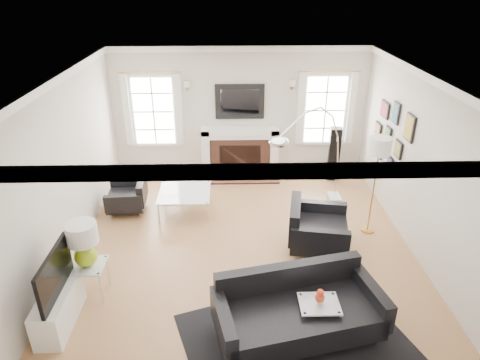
{
  "coord_description": "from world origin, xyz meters",
  "views": [
    {
      "loc": [
        -0.23,
        -5.98,
        4.13
      ],
      "look_at": [
        -0.07,
        0.3,
        1.08
      ],
      "focal_mm": 32.0,
      "sensor_mm": 36.0,
      "label": 1
    }
  ],
  "objects_px": {
    "fireplace": "(240,153)",
    "arc_floor_lamp": "(311,160)",
    "armchair_left": "(129,197)",
    "gourd_lamp": "(83,242)",
    "sofa": "(297,310)",
    "coffee_table": "(185,193)",
    "armchair_right": "(315,229)"
  },
  "relations": [
    {
      "from": "fireplace",
      "to": "arc_floor_lamp",
      "type": "distance_m",
      "value": 2.37
    },
    {
      "from": "arc_floor_lamp",
      "to": "armchair_left",
      "type": "bearing_deg",
      "value": 173.34
    },
    {
      "from": "gourd_lamp",
      "to": "arc_floor_lamp",
      "type": "height_order",
      "value": "arc_floor_lamp"
    },
    {
      "from": "sofa",
      "to": "coffee_table",
      "type": "bearing_deg",
      "value": 118.34
    },
    {
      "from": "gourd_lamp",
      "to": "arc_floor_lamp",
      "type": "bearing_deg",
      "value": 30.54
    },
    {
      "from": "gourd_lamp",
      "to": "arc_floor_lamp",
      "type": "relative_size",
      "value": 0.3
    },
    {
      "from": "armchair_left",
      "to": "gourd_lamp",
      "type": "distance_m",
      "value": 2.46
    },
    {
      "from": "armchair_left",
      "to": "coffee_table",
      "type": "relative_size",
      "value": 0.86
    },
    {
      "from": "sofa",
      "to": "armchair_left",
      "type": "bearing_deg",
      "value": 130.81
    },
    {
      "from": "sofa",
      "to": "armchair_right",
      "type": "xyz_separation_m",
      "value": [
        0.55,
        1.79,
        0.02
      ]
    },
    {
      "from": "sofa",
      "to": "armchair_right",
      "type": "distance_m",
      "value": 1.88
    },
    {
      "from": "fireplace",
      "to": "coffee_table",
      "type": "distance_m",
      "value": 1.96
    },
    {
      "from": "armchair_left",
      "to": "arc_floor_lamp",
      "type": "distance_m",
      "value": 3.47
    },
    {
      "from": "sofa",
      "to": "gourd_lamp",
      "type": "bearing_deg",
      "value": 164.37
    },
    {
      "from": "fireplace",
      "to": "arc_floor_lamp",
      "type": "relative_size",
      "value": 0.78
    },
    {
      "from": "fireplace",
      "to": "armchair_right",
      "type": "height_order",
      "value": "fireplace"
    },
    {
      "from": "armchair_right",
      "to": "gourd_lamp",
      "type": "bearing_deg",
      "value": -163.1
    },
    {
      "from": "fireplace",
      "to": "coffee_table",
      "type": "relative_size",
      "value": 1.78
    },
    {
      "from": "sofa",
      "to": "coffee_table",
      "type": "distance_m",
      "value": 3.52
    },
    {
      "from": "armchair_left",
      "to": "armchair_right",
      "type": "bearing_deg",
      "value": -22.66
    },
    {
      "from": "fireplace",
      "to": "gourd_lamp",
      "type": "bearing_deg",
      "value": -119.16
    },
    {
      "from": "armchair_right",
      "to": "coffee_table",
      "type": "height_order",
      "value": "armchair_right"
    },
    {
      "from": "sofa",
      "to": "armchair_left",
      "type": "height_order",
      "value": "sofa"
    },
    {
      "from": "sofa",
      "to": "gourd_lamp",
      "type": "relative_size",
      "value": 3.34
    },
    {
      "from": "coffee_table",
      "to": "gourd_lamp",
      "type": "bearing_deg",
      "value": -115.67
    },
    {
      "from": "armchair_right",
      "to": "arc_floor_lamp",
      "type": "height_order",
      "value": "arc_floor_lamp"
    },
    {
      "from": "armchair_left",
      "to": "arc_floor_lamp",
      "type": "relative_size",
      "value": 0.37
    },
    {
      "from": "fireplace",
      "to": "armchair_right",
      "type": "relative_size",
      "value": 1.46
    },
    {
      "from": "fireplace",
      "to": "gourd_lamp",
      "type": "height_order",
      "value": "gourd_lamp"
    },
    {
      "from": "arc_floor_lamp",
      "to": "sofa",
      "type": "bearing_deg",
      "value": -102.14
    },
    {
      "from": "coffee_table",
      "to": "arc_floor_lamp",
      "type": "height_order",
      "value": "arc_floor_lamp"
    },
    {
      "from": "sofa",
      "to": "arc_floor_lamp",
      "type": "height_order",
      "value": "arc_floor_lamp"
    }
  ]
}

